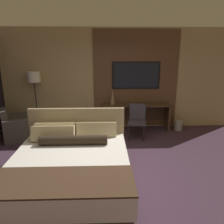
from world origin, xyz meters
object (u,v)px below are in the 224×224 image
(armchair_by_window, at_px, (18,128))
(waste_bin, at_px, (178,125))
(bed, at_px, (71,167))
(floor_lamp, at_px, (34,82))
(desk, at_px, (136,112))
(tv, at_px, (136,75))
(desk_chair, at_px, (137,118))
(vase_tall, at_px, (113,97))

(armchair_by_window, distance_m, waste_bin, 4.35)
(bed, bearing_deg, armchair_by_window, 128.59)
(floor_lamp, bearing_deg, desk, -0.07)
(desk, distance_m, waste_bin, 1.27)
(tv, relative_size, desk_chair, 1.52)
(bed, xyz_separation_m, desk, (1.45, 2.67, 0.18))
(tv, bearing_deg, floor_lamp, -176.28)
(bed, relative_size, vase_tall, 5.13)
(vase_tall, relative_size, waste_bin, 1.48)
(desk_chair, relative_size, waste_bin, 3.11)
(bed, bearing_deg, tv, 63.01)
(armchair_by_window, bearing_deg, tv, -100.95)
(floor_lamp, xyz_separation_m, waste_bin, (3.98, -0.13, -1.24))
(armchair_by_window, height_order, vase_tall, vase_tall)
(waste_bin, bearing_deg, armchair_by_window, -173.93)
(bed, relative_size, floor_lamp, 1.29)
(waste_bin, bearing_deg, desk, 174.04)
(tv, relative_size, floor_lamp, 0.80)
(waste_bin, bearing_deg, tv, 165.66)
(desk_chair, xyz_separation_m, vase_tall, (-0.61, 0.61, 0.44))
(armchair_by_window, bearing_deg, desk, -104.17)
(desk_chair, relative_size, vase_tall, 2.10)
(floor_lamp, bearing_deg, waste_bin, -1.87)
(armchair_by_window, height_order, waste_bin, armchair_by_window)
(tv, height_order, waste_bin, tv)
(desk_chair, distance_m, armchair_by_window, 3.07)
(desk_chair, bearing_deg, floor_lamp, 177.86)
(desk_chair, bearing_deg, waste_bin, 31.08)
(tv, xyz_separation_m, armchair_by_window, (-3.11, -0.77, -1.24))
(armchair_by_window, bearing_deg, desk_chair, -115.13)
(bed, xyz_separation_m, armchair_by_window, (-1.66, 2.08, -0.04))
(desk, xyz_separation_m, desk_chair, (-0.05, -0.60, 0.01))
(desk_chair, xyz_separation_m, floor_lamp, (-2.72, 0.61, 0.87))
(desk, relative_size, desk_chair, 2.15)
(desk, bearing_deg, bed, -118.56)
(vase_tall, bearing_deg, tv, 14.87)
(bed, bearing_deg, desk, 61.44)
(desk_chair, bearing_deg, bed, -113.80)
(tv, relative_size, waste_bin, 4.74)
(bed, relative_size, desk, 1.14)
(desk_chair, xyz_separation_m, waste_bin, (1.26, 0.48, -0.37))
(desk, xyz_separation_m, floor_lamp, (-2.77, 0.00, 0.87))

